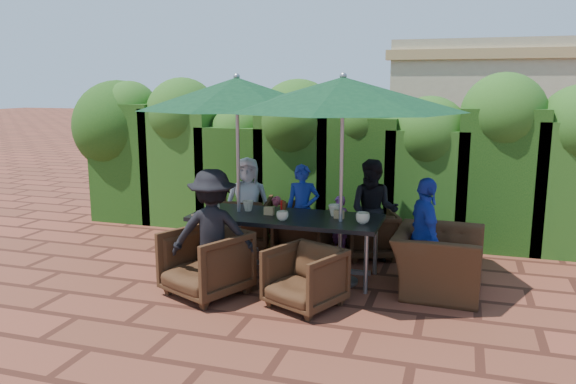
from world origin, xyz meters
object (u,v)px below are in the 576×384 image
(umbrella_right, at_px, (343,95))
(chair_near_left, at_px, (206,260))
(chair_near_right, at_px, (305,275))
(chair_end_right, at_px, (438,251))
(chair_far_right, at_px, (371,232))
(umbrella_left, at_px, (237,94))
(dining_table, at_px, (286,222))
(chair_far_mid, at_px, (307,227))
(chair_far_left, at_px, (244,219))

(umbrella_right, xyz_separation_m, chair_near_left, (-1.34, -0.84, -1.80))
(chair_near_right, distance_m, chair_end_right, 1.60)
(umbrella_right, xyz_separation_m, chair_far_right, (0.18, 1.12, -1.86))
(umbrella_left, relative_size, chair_far_right, 3.54)
(dining_table, xyz_separation_m, chair_far_mid, (0.01, 0.94, -0.29))
(umbrella_right, height_order, chair_far_right, umbrella_right)
(umbrella_left, height_order, umbrella_right, same)
(dining_table, xyz_separation_m, chair_far_left, (-0.96, 1.04, -0.28))
(chair_far_right, bearing_deg, chair_near_left, 30.99)
(chair_far_mid, bearing_deg, dining_table, 98.46)
(umbrella_left, relative_size, chair_near_right, 3.50)
(chair_far_mid, bearing_deg, chair_far_left, 3.28)
(chair_far_left, distance_m, chair_near_right, 2.45)
(chair_far_mid, distance_m, chair_far_right, 0.88)
(dining_table, height_order, umbrella_right, umbrella_right)
(chair_far_right, relative_size, chair_near_right, 0.99)
(chair_near_left, bearing_deg, umbrella_right, 56.56)
(chair_far_right, distance_m, chair_near_right, 2.00)
(umbrella_left, bearing_deg, dining_table, -3.87)
(chair_far_left, height_order, chair_far_mid, chair_far_left)
(umbrella_left, xyz_separation_m, chair_end_right, (2.45, -0.06, -1.74))
(chair_far_mid, distance_m, chair_near_left, 1.97)
(chair_near_left, bearing_deg, chair_far_left, 123.83)
(dining_table, distance_m, umbrella_right, 1.69)
(dining_table, distance_m, chair_near_right, 1.10)
(dining_table, xyz_separation_m, chair_near_right, (0.50, -0.92, -0.32))
(chair_end_right, bearing_deg, chair_far_mid, 64.86)
(umbrella_right, bearing_deg, chair_far_left, 146.17)
(umbrella_right, distance_m, chair_near_right, 2.05)
(chair_far_mid, bearing_deg, chair_near_right, 113.77)
(chair_far_mid, xyz_separation_m, chair_far_right, (0.88, 0.10, -0.03))
(umbrella_right, distance_m, chair_far_right, 2.18)
(chair_far_right, relative_size, chair_near_left, 0.85)
(dining_table, xyz_separation_m, chair_near_left, (-0.65, -0.91, -0.26))
(chair_far_right, height_order, chair_near_left, chair_near_left)
(umbrella_right, relative_size, chair_end_right, 2.55)
(chair_far_left, bearing_deg, chair_far_mid, 161.93)
(umbrella_right, height_order, chair_end_right, umbrella_right)
(umbrella_left, xyz_separation_m, chair_near_right, (1.14, -0.96, -1.86))
(chair_end_right, bearing_deg, chair_far_left, 72.02)
(chair_end_right, bearing_deg, chair_near_right, 127.20)
(umbrella_right, relative_size, chair_far_right, 3.96)
(umbrella_left, xyz_separation_m, chair_far_mid, (0.64, 0.90, -1.83))
(dining_table, relative_size, chair_end_right, 2.13)
(chair_far_left, relative_size, chair_near_right, 1.12)
(chair_far_left, distance_m, chair_far_right, 1.85)
(chair_far_left, relative_size, chair_far_mid, 1.04)
(dining_table, bearing_deg, chair_far_mid, 89.56)
(umbrella_right, relative_size, chair_near_right, 3.91)
(umbrella_right, relative_size, chair_far_mid, 3.64)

